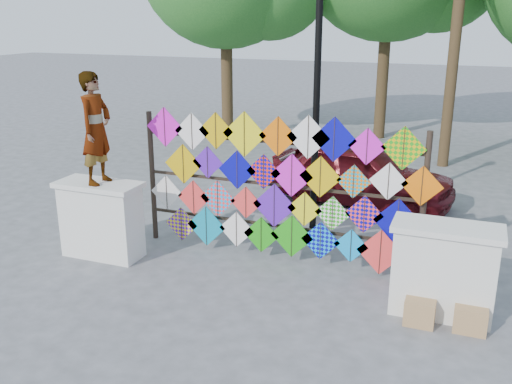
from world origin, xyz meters
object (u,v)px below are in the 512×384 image
Objects in this scene: sedan at (362,174)px; vendor_woman at (96,128)px; kite_rack at (280,188)px; lamppost at (317,87)px.

vendor_woman is at bearing 148.84° from sedan.
kite_rack is 1.96m from lamppost.
lamppost is (-0.47, -2.07, 2.04)m from sedan.
vendor_woman is at bearing -161.33° from kite_rack.
sedan is 0.86× the size of lamppost.
vendor_woman is at bearing -143.33° from lamppost.
lamppost reaches higher than sedan.
vendor_woman reaches higher than sedan.
sedan is at bearing 77.19° from lamppost.
kite_rack reaches higher than sedan.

